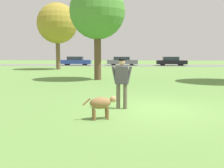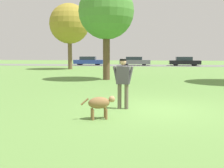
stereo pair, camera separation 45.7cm
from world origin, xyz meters
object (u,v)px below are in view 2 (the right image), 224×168
person (123,80)px  dog (100,103)px  parked_car_grey (135,61)px  parked_car_black (184,61)px  tree_far_left (69,24)px  parked_car_blue (89,61)px  tree_mid_center (106,12)px  frisbee (98,102)px

person → dog: (-0.50, -1.43, -0.53)m
parked_car_grey → parked_car_black: size_ratio=1.05×
tree_far_left → parked_car_blue: size_ratio=1.62×
person → parked_car_grey: 31.38m
tree_mid_center → parked_car_black: size_ratio=1.47×
frisbee → person: bearing=-46.2°
dog → parked_car_black: 33.18m
parked_car_black → parked_car_grey: bearing=178.4°
parked_car_blue → dog: bearing=-79.6°
frisbee → parked_car_grey: 30.30m
person → tree_far_left: bearing=115.6°
dog → parked_car_grey: (-0.46, 32.80, 0.22)m
frisbee → tree_mid_center: tree_mid_center is taller
dog → frisbee: bearing=81.2°
parked_car_grey → tree_far_left: bearing=-122.1°
person → parked_car_grey: (-0.96, 31.37, -0.31)m
parked_car_blue → parked_car_grey: parked_car_blue is taller
tree_mid_center → person: bearing=-78.1°
dog → frisbee: dog is taller
tree_mid_center → parked_car_grey: size_ratio=1.40×
frisbee → parked_car_grey: parked_car_grey is taller
tree_far_left → frisbee: bearing=-70.7°
parked_car_blue → parked_car_grey: bearing=-0.4°
person → tree_far_left: (-7.95, 20.86, 4.17)m
dog → parked_car_blue: 33.39m
frisbee → tree_far_left: 21.59m
frisbee → parked_car_blue: size_ratio=0.05×
tree_mid_center → tree_far_left: tree_far_left is taller
dog → tree_far_left: bearing=87.9°
tree_far_left → dog: bearing=-71.5°
tree_mid_center → parked_car_grey: bearing=87.3°
tree_far_left → parked_car_blue: tree_far_left is taller
dog → person: bearing=50.0°
person → tree_far_left: tree_far_left is taller
tree_mid_center → parked_car_blue: bearing=105.7°
tree_mid_center → parked_car_blue: (-6.07, 21.66, -3.92)m
parked_car_black → person: bearing=-100.5°
parked_car_grey → parked_car_blue: bearing=-176.2°
dog → tree_mid_center: bearing=77.1°
person → frisbee: person is taller
tree_mid_center → parked_car_black: (8.28, 21.61, -3.93)m
dog → parked_car_grey: size_ratio=0.20×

